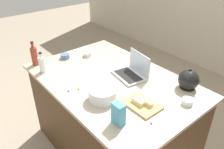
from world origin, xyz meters
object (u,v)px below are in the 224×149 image
laptop (132,71)px  cutting_board (142,104)px  candy_bag (118,114)px  kettle (189,80)px  ramekin_wide (188,101)px  bottle_soy (34,56)px  bottle_vinegar (42,64)px  butter_stick_right (146,102)px  mixing_bowl_large (103,94)px  ramekin_small (87,54)px  butter_stick_left (138,102)px  ramekin_medium (65,56)px

laptop → cutting_board: size_ratio=1.19×
candy_bag → kettle: bearing=86.5°
ramekin_wide → kettle: bearing=124.4°
bottle_soy → bottle_vinegar: (0.19, -0.01, -0.02)m
bottle_soy → butter_stick_right: 1.26m
mixing_bowl_large → kettle: bearing=63.2°
candy_bag → laptop: bearing=127.5°
kettle → mixing_bowl_large: bearing=-116.8°
butter_stick_right → candy_bag: (0.01, -0.29, 0.05)m
mixing_bowl_large → ramekin_small: bearing=154.5°
laptop → cutting_board: 0.46m
laptop → mixing_bowl_large: size_ratio=1.44×
mixing_bowl_large → cutting_board: (0.26, 0.18, -0.05)m
mixing_bowl_large → ramekin_wide: mixing_bowl_large is taller
cutting_board → butter_stick_right: (0.03, 0.02, 0.03)m
cutting_board → butter_stick_left: (-0.02, -0.02, 0.03)m
kettle → laptop: bearing=-153.5°
ramekin_small → ramekin_medium: bearing=-117.6°
butter_stick_right → ramekin_small: butter_stick_right is taller
bottle_vinegar → ramekin_wide: bearing=28.7°
kettle → ramekin_medium: size_ratio=2.20×
bottle_soy → candy_bag: size_ratio=1.49×
bottle_vinegar → butter_stick_right: bearing=20.9°
cutting_board → ramekin_medium: size_ratio=2.95×
butter_stick_left → mixing_bowl_large: bearing=-145.9°
laptop → candy_bag: laptop is taller
bottle_vinegar → kettle: bottle_vinegar is taller
mixing_bowl_large → ramekin_small: (-0.74, 0.35, -0.03)m
mixing_bowl_large → candy_bag: candy_bag is taller
butter_stick_right → ramekin_medium: (-1.14, -0.07, -0.01)m
bottle_soy → ramekin_medium: (0.06, 0.31, -0.08)m
mixing_bowl_large → butter_stick_left: size_ratio=2.15×
cutting_board → ramekin_wide: size_ratio=3.24×
butter_stick_right → mixing_bowl_large: bearing=-144.4°
butter_stick_right → butter_stick_left: bearing=-137.9°
cutting_board → mixing_bowl_large: bearing=-144.7°
bottle_soy → butter_stick_left: size_ratio=2.31×
mixing_bowl_large → kettle: 0.75m
bottle_vinegar → cutting_board: size_ratio=0.73×
butter_stick_left → ramekin_wide: size_ratio=1.24×
butter_stick_right → ramekin_small: 1.04m
ramekin_small → ramekin_wide: size_ratio=0.99×
mixing_bowl_large → butter_stick_right: bearing=35.6°
butter_stick_left → candy_bag: size_ratio=0.65×
cutting_board → candy_bag: candy_bag is taller
kettle → cutting_board: 0.50m
candy_bag → cutting_board: bearing=97.5°
ramekin_wide → butter_stick_left: bearing=-126.9°
bottle_vinegar → ramekin_medium: bottle_vinegar is taller
mixing_bowl_large → butter_stick_left: mixing_bowl_large is taller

